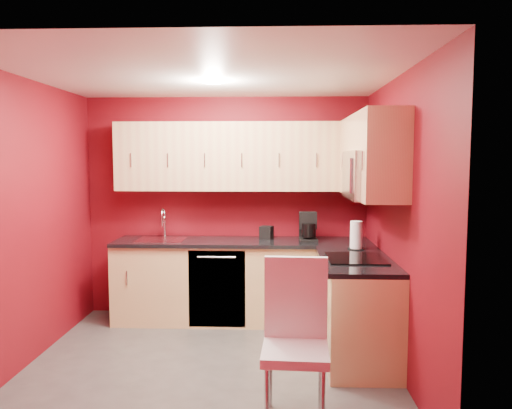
# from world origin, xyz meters

# --- Properties ---
(floor) EXTENTS (3.20, 3.20, 0.00)m
(floor) POSITION_xyz_m (0.00, 0.00, 0.00)
(floor) COLOR #504E4B
(floor) RESTS_ON ground
(ceiling) EXTENTS (3.20, 3.20, 0.00)m
(ceiling) POSITION_xyz_m (0.00, 0.00, 2.50)
(ceiling) COLOR white
(ceiling) RESTS_ON wall_back
(wall_back) EXTENTS (3.20, 0.00, 3.20)m
(wall_back) POSITION_xyz_m (0.00, 1.50, 1.25)
(wall_back) COLOR maroon
(wall_back) RESTS_ON floor
(wall_front) EXTENTS (3.20, 0.00, 3.20)m
(wall_front) POSITION_xyz_m (0.00, -1.50, 1.25)
(wall_front) COLOR maroon
(wall_front) RESTS_ON floor
(wall_left) EXTENTS (0.00, 3.00, 3.00)m
(wall_left) POSITION_xyz_m (-1.60, 0.00, 1.25)
(wall_left) COLOR maroon
(wall_left) RESTS_ON floor
(wall_right) EXTENTS (0.00, 3.00, 3.00)m
(wall_right) POSITION_xyz_m (1.60, 0.00, 1.25)
(wall_right) COLOR maroon
(wall_right) RESTS_ON floor
(base_cabinets_back) EXTENTS (2.80, 0.60, 0.87)m
(base_cabinets_back) POSITION_xyz_m (0.20, 1.20, 0.43)
(base_cabinets_back) COLOR #E7CA84
(base_cabinets_back) RESTS_ON floor
(base_cabinets_right) EXTENTS (0.60, 1.30, 0.87)m
(base_cabinets_right) POSITION_xyz_m (1.30, 0.25, 0.43)
(base_cabinets_right) COLOR #E7CA84
(base_cabinets_right) RESTS_ON floor
(countertop_back) EXTENTS (2.80, 0.63, 0.04)m
(countertop_back) POSITION_xyz_m (0.20, 1.19, 0.89)
(countertop_back) COLOR black
(countertop_back) RESTS_ON base_cabinets_back
(countertop_right) EXTENTS (0.63, 1.27, 0.04)m
(countertop_right) POSITION_xyz_m (1.29, 0.23, 0.89)
(countertop_right) COLOR black
(countertop_right) RESTS_ON base_cabinets_right
(upper_cabinets_back) EXTENTS (2.80, 0.35, 0.75)m
(upper_cabinets_back) POSITION_xyz_m (0.20, 1.32, 1.83)
(upper_cabinets_back) COLOR #D9B67B
(upper_cabinets_back) RESTS_ON wall_back
(upper_cabinets_right) EXTENTS (0.35, 1.55, 0.75)m
(upper_cabinets_right) POSITION_xyz_m (1.42, 0.44, 1.89)
(upper_cabinets_right) COLOR #D9B67B
(upper_cabinets_right) RESTS_ON wall_right
(microwave) EXTENTS (0.42, 0.76, 0.42)m
(microwave) POSITION_xyz_m (1.39, 0.20, 1.66)
(microwave) COLOR silver
(microwave) RESTS_ON upper_cabinets_right
(cooktop) EXTENTS (0.50, 0.55, 0.01)m
(cooktop) POSITION_xyz_m (1.28, 0.20, 0.92)
(cooktop) COLOR black
(cooktop) RESTS_ON countertop_right
(sink) EXTENTS (0.52, 0.42, 0.35)m
(sink) POSITION_xyz_m (-0.70, 1.20, 0.94)
(sink) COLOR silver
(sink) RESTS_ON countertop_back
(dishwasher_front) EXTENTS (0.60, 0.02, 0.82)m
(dishwasher_front) POSITION_xyz_m (-0.05, 0.91, 0.43)
(dishwasher_front) COLOR black
(dishwasher_front) RESTS_ON base_cabinets_back
(downlight) EXTENTS (0.20, 0.20, 0.01)m
(downlight) POSITION_xyz_m (0.00, 0.30, 2.48)
(downlight) COLOR white
(downlight) RESTS_ON ceiling
(coffee_maker) EXTENTS (0.20, 0.26, 0.31)m
(coffee_maker) POSITION_xyz_m (0.92, 1.15, 1.07)
(coffee_maker) COLOR black
(coffee_maker) RESTS_ON countertop_back
(napkin_holder) EXTENTS (0.17, 0.17, 0.14)m
(napkin_holder) POSITION_xyz_m (0.46, 1.30, 0.98)
(napkin_holder) COLOR black
(napkin_holder) RESTS_ON countertop_back
(paper_towel) EXTENTS (0.19, 0.19, 0.28)m
(paper_towel) POSITION_xyz_m (1.36, 0.69, 1.05)
(paper_towel) COLOR white
(paper_towel) RESTS_ON countertop_right
(dining_chair) EXTENTS (0.47, 0.49, 1.11)m
(dining_chair) POSITION_xyz_m (0.70, -0.92, 0.55)
(dining_chair) COLOR silver
(dining_chair) RESTS_ON floor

